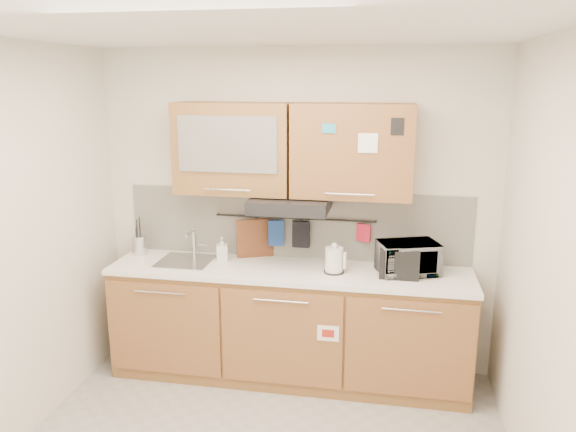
% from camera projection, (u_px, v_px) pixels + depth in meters
% --- Properties ---
extents(ceiling, '(3.20, 3.20, 0.00)m').
position_uv_depth(ceiling, '(246.00, 28.00, 2.83)').
color(ceiling, white).
rests_on(ceiling, wall_back).
extents(wall_back, '(3.20, 0.00, 3.20)m').
position_uv_depth(wall_back, '(296.00, 212.00, 4.57)').
color(wall_back, silver).
rests_on(wall_back, ground).
extents(wall_right, '(0.00, 3.00, 3.00)m').
position_uv_depth(wall_right, '(556.00, 292.00, 2.85)').
color(wall_right, silver).
rests_on(wall_right, ground).
extents(base_cabinet, '(2.80, 0.64, 0.88)m').
position_uv_depth(base_cabinet, '(289.00, 329.00, 4.48)').
color(base_cabinet, olive).
rests_on(base_cabinet, floor).
extents(countertop, '(2.82, 0.62, 0.04)m').
position_uv_depth(countertop, '(289.00, 271.00, 4.36)').
color(countertop, white).
rests_on(countertop, base_cabinet).
extents(backsplash, '(2.80, 0.02, 0.56)m').
position_uv_depth(backsplash, '(295.00, 224.00, 4.58)').
color(backsplash, silver).
rests_on(backsplash, countertop).
extents(upper_cabinets, '(1.82, 0.37, 0.70)m').
position_uv_depth(upper_cabinets, '(291.00, 149.00, 4.27)').
color(upper_cabinets, olive).
rests_on(upper_cabinets, wall_back).
extents(range_hood, '(0.60, 0.46, 0.10)m').
position_uv_depth(range_hood, '(290.00, 204.00, 4.30)').
color(range_hood, black).
rests_on(range_hood, upper_cabinets).
extents(sink, '(0.42, 0.40, 0.26)m').
position_uv_depth(sink, '(186.00, 261.00, 4.53)').
color(sink, silver).
rests_on(sink, countertop).
extents(utensil_rail, '(1.30, 0.02, 0.02)m').
position_uv_depth(utensil_rail, '(295.00, 218.00, 4.53)').
color(utensil_rail, black).
rests_on(utensil_rail, backsplash).
extents(utensil_crock, '(0.13, 0.13, 0.32)m').
position_uv_depth(utensil_crock, '(140.00, 244.00, 4.71)').
color(utensil_crock, silver).
rests_on(utensil_crock, countertop).
extents(kettle, '(0.18, 0.16, 0.24)m').
position_uv_depth(kettle, '(334.00, 261.00, 4.24)').
color(kettle, silver).
rests_on(kettle, countertop).
extents(toaster, '(0.29, 0.18, 0.22)m').
position_uv_depth(toaster, '(399.00, 263.00, 4.15)').
color(toaster, black).
rests_on(toaster, countertop).
extents(microwave, '(0.51, 0.43, 0.24)m').
position_uv_depth(microwave, '(408.00, 258.00, 4.23)').
color(microwave, '#999999').
rests_on(microwave, countertop).
extents(soap_bottle, '(0.11, 0.11, 0.19)m').
position_uv_depth(soap_bottle, '(222.00, 249.00, 4.54)').
color(soap_bottle, '#999999').
rests_on(soap_bottle, countertop).
extents(cutting_board, '(0.32, 0.15, 0.41)m').
position_uv_depth(cutting_board, '(257.00, 244.00, 4.62)').
color(cutting_board, brown).
rests_on(cutting_board, utensil_rail).
extents(oven_mitt, '(0.13, 0.06, 0.21)m').
position_uv_depth(oven_mitt, '(276.00, 233.00, 4.57)').
color(oven_mitt, navy).
rests_on(oven_mitt, utensil_rail).
extents(dark_pouch, '(0.14, 0.04, 0.22)m').
position_uv_depth(dark_pouch, '(301.00, 234.00, 4.53)').
color(dark_pouch, black).
rests_on(dark_pouch, utensil_rail).
extents(pot_holder, '(0.11, 0.06, 0.14)m').
position_uv_depth(pot_holder, '(363.00, 233.00, 4.44)').
color(pot_holder, '#B71831').
rests_on(pot_holder, utensil_rail).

